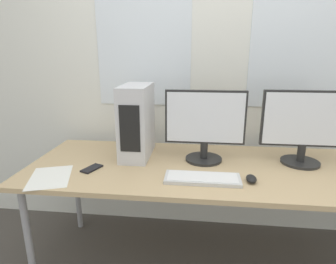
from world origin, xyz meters
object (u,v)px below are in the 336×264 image
object	(u,v)px
pc_tower	(137,121)
mouse	(251,179)
monitor_main	(205,124)
cell_phone	(92,168)
monitor_right_near	(305,126)
keyboard	(202,178)

from	to	relation	value
pc_tower	mouse	size ratio (longest dim) A/B	5.22
monitor_main	cell_phone	xyz separation A→B (m)	(-0.66, -0.22, -0.23)
pc_tower	monitor_right_near	distance (m)	1.03
monitor_main	monitor_right_near	xyz separation A→B (m)	(0.59, 0.01, 0.00)
mouse	keyboard	bearing A→B (deg)	-177.80
monitor_right_near	keyboard	size ratio (longest dim) A/B	1.26
pc_tower	cell_phone	world-z (taller)	pc_tower
mouse	monitor_main	bearing A→B (deg)	131.15
pc_tower	monitor_main	size ratio (longest dim) A/B	0.95
pc_tower	mouse	distance (m)	0.79
monitor_main	keyboard	size ratio (longest dim) A/B	1.21
monitor_right_near	cell_phone	size ratio (longest dim) A/B	3.54
mouse	cell_phone	distance (m)	0.91
keyboard	cell_phone	distance (m)	0.65
pc_tower	monitor_main	world-z (taller)	pc_tower
pc_tower	monitor_right_near	bearing A→B (deg)	-1.69
pc_tower	keyboard	bearing A→B (deg)	-38.29
keyboard	mouse	size ratio (longest dim) A/B	4.53
monitor_main	keyboard	xyz separation A→B (m)	(-0.01, -0.29, -0.22)
monitor_main	monitor_right_near	world-z (taller)	monitor_right_near
monitor_main	mouse	bearing A→B (deg)	-48.85
pc_tower	monitor_right_near	size ratio (longest dim) A/B	0.91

